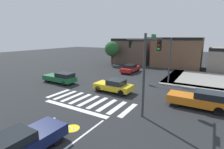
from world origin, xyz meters
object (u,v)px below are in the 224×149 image
(traffic_signal_southeast, at_px, (151,59))
(car_yellow, at_px, (114,86))
(car_green, at_px, (61,78))
(car_navy, at_px, (18,145))
(traffic_signal_northeast, at_px, (152,51))
(car_orange, at_px, (200,99))
(car_red, at_px, (130,68))
(roadside_tree, at_px, (112,49))

(traffic_signal_southeast, height_order, car_yellow, traffic_signal_southeast)
(car_green, relative_size, car_navy, 0.98)
(car_yellow, bearing_deg, traffic_signal_northeast, -106.82)
(car_orange, bearing_deg, car_navy, 57.42)
(car_navy, bearing_deg, car_orange, -32.58)
(car_red, xyz_separation_m, car_navy, (3.98, -21.66, 0.05))
(traffic_signal_northeast, relative_size, traffic_signal_southeast, 0.99)
(car_yellow, relative_size, car_red, 0.93)
(traffic_signal_northeast, height_order, car_orange, traffic_signal_northeast)
(car_red, bearing_deg, car_green, -24.73)
(car_orange, height_order, car_navy, car_orange)
(car_navy, bearing_deg, car_yellow, 5.74)
(traffic_signal_southeast, height_order, car_green, traffic_signal_southeast)
(traffic_signal_northeast, relative_size, roadside_tree, 1.23)
(traffic_signal_southeast, relative_size, car_yellow, 1.48)
(car_green, xyz_separation_m, car_navy, (8.92, -10.95, 0.02))
(car_red, bearing_deg, car_orange, 47.07)
(traffic_signal_northeast, bearing_deg, roadside_tree, -37.90)
(car_navy, bearing_deg, traffic_signal_northeast, -2.56)
(traffic_signal_northeast, distance_m, roadside_tree, 14.14)
(car_red, height_order, car_orange, car_orange)
(car_red, distance_m, car_green, 11.79)
(car_yellow, relative_size, car_orange, 0.88)
(traffic_signal_northeast, height_order, car_navy, traffic_signal_northeast)
(car_yellow, height_order, car_red, car_yellow)
(traffic_signal_southeast, distance_m, car_yellow, 6.38)
(car_yellow, xyz_separation_m, car_green, (-7.78, -0.35, 0.00))
(traffic_signal_southeast, xyz_separation_m, car_orange, (3.58, 2.38, -3.42))
(car_yellow, distance_m, car_orange, 8.33)
(car_yellow, bearing_deg, traffic_signal_southeast, 153.05)
(car_navy, relative_size, roadside_tree, 0.96)
(car_green, relative_size, roadside_tree, 0.94)
(car_green, distance_m, car_navy, 14.12)
(car_green, bearing_deg, car_red, -114.73)
(car_orange, distance_m, car_navy, 13.36)
(roadside_tree, bearing_deg, car_green, -84.67)
(traffic_signal_southeast, xyz_separation_m, car_red, (-7.60, 12.78, -3.52))
(car_red, bearing_deg, roadside_tree, -126.36)
(car_green, height_order, roadside_tree, roadside_tree)
(car_orange, relative_size, roadside_tree, 0.95)
(traffic_signal_southeast, xyz_separation_m, roadside_tree, (-13.97, 17.47, -0.83))
(car_green, bearing_deg, car_orange, -178.89)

